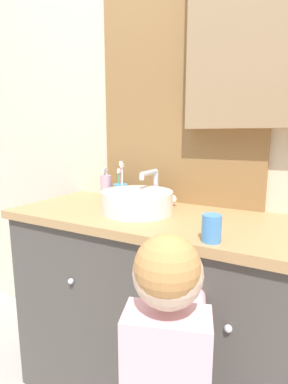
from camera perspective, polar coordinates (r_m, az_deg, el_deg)
name	(u,v)px	position (r m, az deg, el deg)	size (l,w,h in m)	color
wall_back	(199,119)	(1.45, 10.52, 13.58)	(3.20, 0.18, 2.50)	beige
vanity_counter	(168,314)	(1.41, 4.56, -22.11)	(1.38, 0.53, 0.88)	#4C4742
sink_basin	(138,201)	(1.27, -1.18, -1.71)	(0.30, 0.35, 0.17)	white
toothbrush_holder	(121,191)	(1.51, -4.47, 0.17)	(0.07, 0.07, 0.20)	#4C93C6
soap_dispenser	(106,186)	(1.56, -7.25, 1.08)	(0.06, 0.06, 0.16)	#CCA3BC
drinking_cup	(211,228)	(0.95, 12.73, -6.75)	(0.06, 0.06, 0.09)	#4789D1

